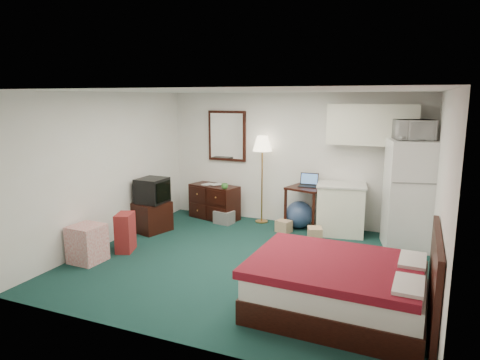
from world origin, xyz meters
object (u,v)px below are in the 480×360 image
at_px(floor_lamp, 262,180).
at_px(bed, 338,288).
at_px(desk, 307,208).
at_px(tv_stand, 151,217).
at_px(kitchen_counter, 341,210).
at_px(fridge, 409,195).
at_px(suitcase, 125,232).
at_px(dresser, 214,202).

relative_size(floor_lamp, bed, 0.90).
xyz_separation_m(desk, tv_stand, (-2.60, -1.19, -0.13)).
relative_size(kitchen_counter, tv_stand, 1.50).
bearing_deg(fridge, bed, -116.86).
bearing_deg(tv_stand, suitcase, -62.00).
height_order(kitchen_counter, bed, kitchen_counter).
distance_m(desk, tv_stand, 2.86).
bearing_deg(suitcase, fridge, 5.31).
xyz_separation_m(floor_lamp, kitchen_counter, (1.54, -0.14, -0.41)).
distance_m(dresser, fridge, 3.69).
bearing_deg(floor_lamp, tv_stand, -141.75).
relative_size(tv_stand, suitcase, 0.95).
bearing_deg(kitchen_counter, dresser, 170.82).
bearing_deg(kitchen_counter, desk, 169.34).
bearing_deg(bed, tv_stand, 156.46).
bearing_deg(suitcase, dresser, 58.08).
height_order(dresser, suitcase, dresser).
bearing_deg(dresser, floor_lamp, 22.58).
xyz_separation_m(fridge, bed, (-0.65, -2.63, -0.58)).
distance_m(bed, suitcase, 3.54).
bearing_deg(kitchen_counter, suitcase, -152.28).
relative_size(dresser, floor_lamp, 0.59).
height_order(dresser, kitchen_counter, kitchen_counter).
bearing_deg(fridge, desk, 157.02).
bearing_deg(bed, fridge, 77.86).
relative_size(bed, tv_stand, 3.20).
xyz_separation_m(fridge, tv_stand, (-4.33, -0.89, -0.61)).
bearing_deg(fridge, kitchen_counter, 152.72).
distance_m(kitchen_counter, tv_stand, 3.42).
distance_m(desk, kitchen_counter, 0.62).
height_order(kitchen_counter, fridge, fridge).
height_order(desk, suitcase, desk).
height_order(floor_lamp, kitchen_counter, floor_lamp).
bearing_deg(bed, desk, 112.06).
xyz_separation_m(dresser, fridge, (3.64, -0.30, 0.54)).
xyz_separation_m(dresser, kitchen_counter, (2.51, -0.02, 0.10)).
height_order(kitchen_counter, suitcase, kitchen_counter).
bearing_deg(desk, fridge, 5.25).
bearing_deg(suitcase, desk, 23.41).
bearing_deg(tv_stand, floor_lamp, 54.41).
distance_m(fridge, suitcase, 4.58).
height_order(fridge, suitcase, fridge).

